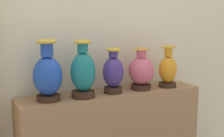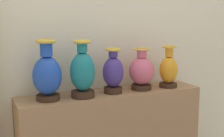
{
  "view_description": "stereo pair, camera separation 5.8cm",
  "coord_description": "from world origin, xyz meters",
  "px_view_note": "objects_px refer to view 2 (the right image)",
  "views": [
    {
      "loc": [
        -0.98,
        -2.0,
        1.57
      ],
      "look_at": [
        0.0,
        0.0,
        1.18
      ],
      "focal_mm": 50.85,
      "sensor_mm": 36.0,
      "label": 1
    },
    {
      "loc": [
        -0.93,
        -2.02,
        1.57
      ],
      "look_at": [
        0.0,
        0.0,
        1.18
      ],
      "focal_mm": 50.85,
      "sensor_mm": 36.0,
      "label": 2
    }
  ],
  "objects_px": {
    "vase_sapphire": "(47,75)",
    "vase_indigo": "(113,73)",
    "vase_rose": "(142,71)",
    "vase_amber": "(169,70)",
    "vase_teal": "(83,73)"
  },
  "relations": [
    {
      "from": "vase_rose",
      "to": "vase_sapphire",
      "type": "bearing_deg",
      "value": 179.91
    },
    {
      "from": "vase_sapphire",
      "to": "vase_amber",
      "type": "xyz_separation_m",
      "value": [
        0.93,
        -0.02,
        -0.04
      ]
    },
    {
      "from": "vase_indigo",
      "to": "vase_rose",
      "type": "xyz_separation_m",
      "value": [
        0.24,
        0.0,
        -0.01
      ]
    },
    {
      "from": "vase_rose",
      "to": "vase_teal",
      "type": "bearing_deg",
      "value": -177.0
    },
    {
      "from": "vase_sapphire",
      "to": "vase_amber",
      "type": "relative_size",
      "value": 1.25
    },
    {
      "from": "vase_rose",
      "to": "vase_amber",
      "type": "relative_size",
      "value": 0.97
    },
    {
      "from": "vase_sapphire",
      "to": "vase_amber",
      "type": "distance_m",
      "value": 0.93
    },
    {
      "from": "vase_indigo",
      "to": "vase_sapphire",
      "type": "bearing_deg",
      "value": 179.36
    },
    {
      "from": "vase_sapphire",
      "to": "vase_amber",
      "type": "height_order",
      "value": "vase_sapphire"
    },
    {
      "from": "vase_indigo",
      "to": "vase_rose",
      "type": "height_order",
      "value": "vase_indigo"
    },
    {
      "from": "vase_sapphire",
      "to": "vase_rose",
      "type": "bearing_deg",
      "value": -0.09
    },
    {
      "from": "vase_sapphire",
      "to": "vase_indigo",
      "type": "relative_size",
      "value": 1.24
    },
    {
      "from": "vase_sapphire",
      "to": "vase_indigo",
      "type": "distance_m",
      "value": 0.47
    },
    {
      "from": "vase_teal",
      "to": "vase_sapphire",
      "type": "bearing_deg",
      "value": 173.7
    },
    {
      "from": "vase_teal",
      "to": "vase_rose",
      "type": "height_order",
      "value": "vase_teal"
    }
  ]
}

